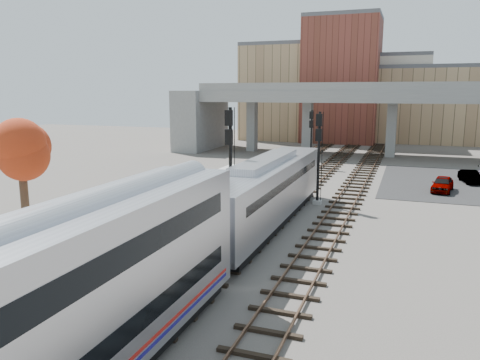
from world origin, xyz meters
The scene contains 14 objects.
ground centered at (0.00, 0.00, 0.00)m, with size 160.00×160.00×0.00m, color #47423D.
platform centered at (-7.25, 0.00, 0.17)m, with size 4.50×60.00×0.35m, color #9E9E99.
yellow_strip centered at (-5.35, 0.00, 0.35)m, with size 0.70×60.00×0.01m, color yellow.
tracks centered at (0.93, 12.50, 0.08)m, with size 10.70×95.00×0.25m.
overpass centered at (4.92, 45.00, 5.81)m, with size 54.00×12.00×9.50m.
buildings_far centered at (1.26, 66.57, 7.88)m, with size 43.00×21.00×20.60m.
parking_lot centered at (14.00, 28.00, 0.02)m, with size 14.00×18.00×0.04m, color black.
locomotive centered at (1.00, 8.80, 2.28)m, with size 3.02×19.05×4.10m.
signal_mast_near centered at (-1.10, 8.03, 3.76)m, with size 0.60×0.64×7.44m.
signal_mast_mid centered at (3.00, 15.57, 3.42)m, with size 0.60×0.64×6.93m.
signal_mast_far centered at (-1.10, 33.21, 3.02)m, with size 0.60×0.64×6.36m.
tree centered at (-10.30, 0.70, 5.37)m, with size 3.60×3.60×7.24m.
car_a centered at (12.14, 23.57, 0.69)m, with size 1.55×3.84×1.31m, color #99999E.
car_b centered at (14.78, 28.56, 0.62)m, with size 1.23×3.53×1.16m, color #99999E.
Camera 1 is at (9.23, -18.66, 8.35)m, focal length 35.00 mm.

